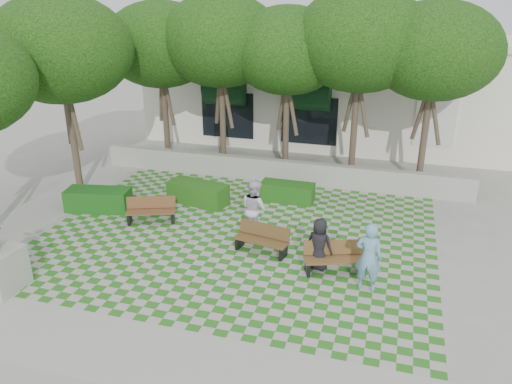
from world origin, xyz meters
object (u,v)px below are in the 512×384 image
(bench_west, at_px, (151,211))
(person_blue, at_px, (369,257))
(hedge_west, at_px, (98,200))
(hedge_midright, at_px, (287,192))
(bench_east, at_px, (334,258))
(person_white, at_px, (255,209))
(bench_mid, at_px, (262,239))
(person_dark, at_px, (319,244))
(hedge_midleft, at_px, (198,193))

(bench_west, bearing_deg, person_blue, -36.74)
(hedge_west, bearing_deg, hedge_midright, 23.53)
(bench_east, distance_m, person_blue, 1.23)
(person_white, bearing_deg, bench_west, 40.58)
(bench_west, relative_size, person_blue, 0.91)
(bench_west, bearing_deg, hedge_west, 149.90)
(hedge_midright, distance_m, person_white, 3.18)
(bench_east, relative_size, hedge_west, 0.79)
(bench_mid, relative_size, hedge_west, 0.76)
(hedge_west, distance_m, person_white, 5.89)
(bench_west, relative_size, person_dark, 1.12)
(bench_west, height_order, person_dark, person_dark)
(bench_west, xyz_separation_m, hedge_west, (-2.23, 0.37, -0.02))
(bench_east, distance_m, person_dark, 0.55)
(hedge_midright, relative_size, person_dark, 1.28)
(hedge_midright, xyz_separation_m, person_dark, (1.93, -4.49, 0.42))
(person_dark, bearing_deg, bench_mid, -2.76)
(bench_east, relative_size, bench_west, 1.03)
(person_blue, relative_size, person_white, 0.98)
(hedge_west, height_order, person_dark, person_dark)
(person_white, bearing_deg, bench_mid, 160.05)
(bench_mid, xyz_separation_m, person_white, (-0.49, 0.89, 0.54))
(bench_east, xyz_separation_m, bench_west, (-6.29, 1.46, -0.01))
(hedge_west, relative_size, person_white, 1.16)
(bench_east, height_order, person_blue, person_blue)
(hedge_midleft, bearing_deg, person_dark, -34.15)
(hedge_west, height_order, person_blue, person_blue)
(person_blue, bearing_deg, hedge_midright, -51.05)
(bench_mid, relative_size, person_white, 0.88)
(hedge_west, bearing_deg, bench_east, -12.12)
(bench_mid, height_order, person_dark, person_dark)
(bench_mid, distance_m, hedge_midright, 4.00)
(bench_east, xyz_separation_m, hedge_west, (-8.52, 1.83, -0.03))
(bench_west, relative_size, hedge_midleft, 0.78)
(hedge_west, bearing_deg, bench_mid, -11.74)
(bench_east, xyz_separation_m, person_dark, (-0.44, 0.03, 0.34))
(hedge_west, distance_m, person_dark, 8.30)
(bench_east, relative_size, person_white, 0.92)
(hedge_midright, bearing_deg, bench_mid, -87.52)
(person_dark, xyz_separation_m, person_white, (-2.24, 1.38, 0.19))
(bench_mid, height_order, person_white, person_white)
(person_blue, bearing_deg, bench_east, -27.61)
(hedge_midright, relative_size, hedge_midleft, 0.89)
(bench_east, bearing_deg, person_dark, 157.22)
(hedge_midright, xyz_separation_m, hedge_midleft, (-3.06, -1.11, 0.04))
(bench_mid, bearing_deg, hedge_midleft, 148.65)
(bench_west, xyz_separation_m, person_white, (3.61, -0.05, 0.54))
(bench_mid, xyz_separation_m, hedge_midleft, (-3.23, 2.89, -0.02))
(person_dark, relative_size, person_white, 0.80)
(person_white, bearing_deg, hedge_midleft, 5.31)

